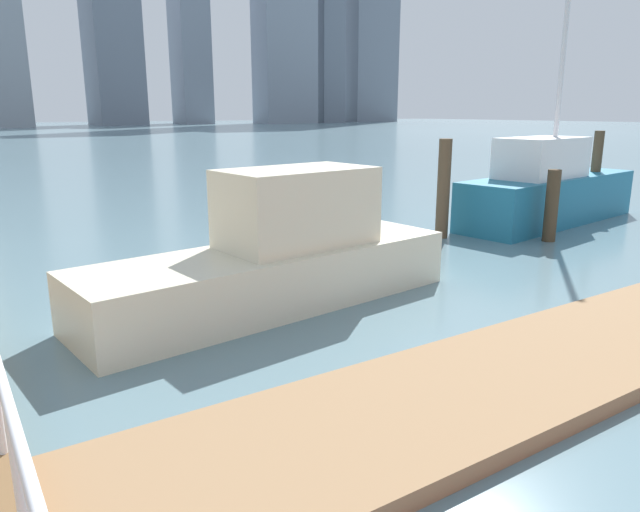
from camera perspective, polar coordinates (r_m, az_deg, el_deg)
The scene contains 10 objects.
ground_plane at distance 16.34m, azimuth -21.04°, elevation 2.94°, with size 300.00×300.00×0.00m, color slate.
floating_dock at distance 8.11m, azimuth 25.99°, elevation -7.50°, with size 13.70×2.00×0.18m, color #93704C.
boardwalk_railing at distance 3.43m, azimuth -27.56°, elevation -16.21°, with size 0.06×23.97×1.08m.
dock_piling_0 at distance 14.07m, azimuth 21.59°, elevation 4.56°, with size 0.29×0.29×1.60m, color #473826.
dock_piling_1 at distance 18.07m, azimuth 25.19°, elevation 7.26°, with size 0.26×0.26×2.33m, color #473826.
dock_piling_3 at distance 13.71m, azimuth 11.91°, elevation 6.39°, with size 0.29×0.29×2.25m, color brown.
moored_boat_0 at distance 16.36m, azimuth 21.27°, elevation 5.99°, with size 6.38×2.49×7.56m.
moored_boat_3 at distance 8.81m, azimuth -3.93°, elevation -0.05°, with size 6.02×2.30×2.03m.
skyline_tower_4 at distance 139.47m, azimuth -12.58°, elevation 19.74°, with size 6.48×10.91×35.40m, color gray.
skyline_tower_6 at distance 150.78m, azimuth 0.54°, elevation 21.37°, with size 6.02×8.39×44.69m, color slate.
Camera 1 is at (-3.30, 4.25, 2.86)m, focal length 32.92 mm.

